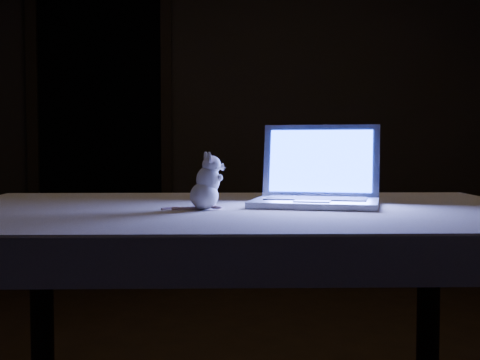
{
  "coord_description": "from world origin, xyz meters",
  "views": [
    {
      "loc": [
        -0.32,
        -2.33,
        0.96
      ],
      "look_at": [
        -0.23,
        -0.59,
        0.87
      ],
      "focal_mm": 48.0,
      "sensor_mm": 36.0,
      "label": 1
    }
  ],
  "objects": [
    {
      "name": "back_wall",
      "position": [
        0.0,
        2.5,
        1.3
      ],
      "size": [
        4.5,
        0.04,
        2.6
      ],
      "primitive_type": "cube",
      "color": "black",
      "rests_on": "ground"
    },
    {
      "name": "doorway",
      "position": [
        -1.1,
        2.5,
        1.06
      ],
      "size": [
        1.06,
        0.36,
        2.13
      ],
      "primitive_type": null,
      "color": "black",
      "rests_on": "back_wall"
    },
    {
      "name": "table",
      "position": [
        -0.23,
        -0.63,
        0.4
      ],
      "size": [
        1.5,
        0.99,
        0.79
      ],
      "primitive_type": null,
      "rotation": [
        0.0,
        0.0,
        -0.03
      ],
      "color": "black",
      "rests_on": "floor"
    },
    {
      "name": "tablecloth",
      "position": [
        -0.28,
        -0.66,
        0.75
      ],
      "size": [
        1.7,
        1.25,
        0.1
      ],
      "primitive_type": null,
      "rotation": [
        0.0,
        0.0,
        -0.13
      ],
      "color": "beige",
      "rests_on": "table"
    },
    {
      "name": "laptop",
      "position": [
        -0.03,
        -0.61,
        0.91
      ],
      "size": [
        0.4,
        0.38,
        0.23
      ],
      "primitive_type": null,
      "rotation": [
        0.0,
        0.0,
        -0.28
      ],
      "color": "#ACACB1",
      "rests_on": "tablecloth"
    },
    {
      "name": "plush_mouse",
      "position": [
        -0.32,
        -0.7,
        0.87
      ],
      "size": [
        0.11,
        0.11,
        0.15
      ],
      "primitive_type": null,
      "rotation": [
        0.0,
        0.0,
        -0.0
      ],
      "color": "white",
      "rests_on": "tablecloth"
    }
  ]
}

